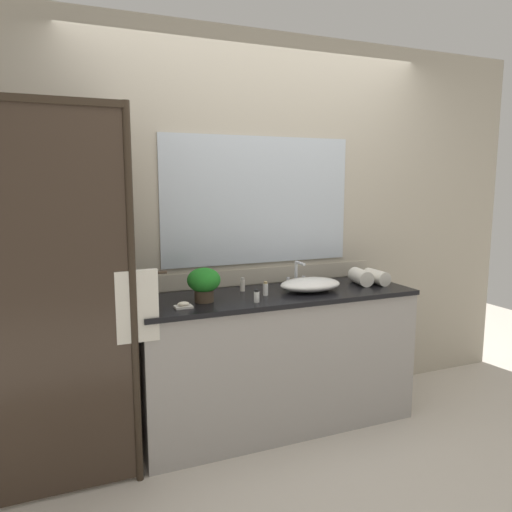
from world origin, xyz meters
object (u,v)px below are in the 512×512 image
amenity_bottle_body_wash (257,296)px  amenity_bottle_lotion (243,285)px  faucet (297,277)px  potted_plant (204,282)px  rolled_towel_middle (361,277)px  sink_basin (310,284)px  soap_dish (183,305)px  rolled_towel_near_edge (376,277)px  amenity_bottle_shampoo (266,289)px

amenity_bottle_body_wash → amenity_bottle_lotion: 0.31m
faucet → potted_plant: potted_plant is taller
amenity_bottle_lotion → amenity_bottle_body_wash: bearing=-95.6°
potted_plant → rolled_towel_middle: 1.15m
sink_basin → soap_dish: size_ratio=4.15×
faucet → amenity_bottle_body_wash: faucet is taller
rolled_towel_near_edge → potted_plant: bearing=-178.8°
potted_plant → amenity_bottle_body_wash: size_ratio=2.60×
faucet → amenity_bottle_lotion: size_ratio=1.92×
soap_dish → rolled_towel_near_edge: (1.41, 0.12, 0.04)m
potted_plant → amenity_bottle_lotion: (0.31, 0.18, -0.08)m
soap_dish → amenity_bottle_body_wash: bearing=-5.2°
faucet → amenity_bottle_body_wash: bearing=-142.3°
amenity_bottle_body_wash → rolled_towel_near_edge: 0.99m
amenity_bottle_body_wash → rolled_towel_middle: bearing=12.4°
soap_dish → rolled_towel_middle: bearing=6.6°
amenity_bottle_shampoo → sink_basin: bearing=1.8°
sink_basin → soap_dish: sink_basin is taller
rolled_towel_middle → amenity_bottle_body_wash: bearing=-167.6°
amenity_bottle_shampoo → amenity_bottle_lotion: 0.19m
faucet → soap_dish: faucet is taller
faucet → amenity_bottle_lotion: bearing=-175.5°
potted_plant → soap_dish: (-0.15, -0.10, -0.10)m
sink_basin → amenity_bottle_body_wash: sink_basin is taller
potted_plant → amenity_bottle_lotion: potted_plant is taller
amenity_bottle_body_wash → amenity_bottle_lotion: (0.03, 0.31, 0.01)m
soap_dish → potted_plant: bearing=32.2°
potted_plant → soap_dish: 0.21m
sink_basin → amenity_bottle_shampoo: amenity_bottle_shampoo is taller
amenity_bottle_body_wash → soap_dish: bearing=174.8°
soap_dish → rolled_towel_near_edge: bearing=4.9°
soap_dish → amenity_bottle_shampoo: amenity_bottle_shampoo is taller
rolled_towel_near_edge → rolled_towel_middle: 0.11m
rolled_towel_near_edge → amenity_bottle_body_wash: bearing=-170.6°
faucet → soap_dish: size_ratio=1.71×
amenity_bottle_lotion → rolled_towel_middle: rolled_towel_middle is taller
soap_dish → amenity_bottle_body_wash: 0.44m
amenity_bottle_shampoo → rolled_towel_middle: (0.75, 0.05, 0.01)m
faucet → rolled_towel_middle: (0.42, -0.15, -0.00)m
soap_dish → amenity_bottle_shampoo: (0.55, 0.10, 0.03)m
potted_plant → rolled_towel_near_edge: 1.26m
soap_dish → amenity_bottle_shampoo: bearing=10.1°
sink_basin → potted_plant: size_ratio=2.03×
sink_basin → rolled_towel_near_edge: 0.53m
amenity_bottle_shampoo → amenity_bottle_lotion: (-0.09, 0.17, -0.00)m
faucet → amenity_bottle_lotion: (-0.41, -0.03, -0.01)m
potted_plant → rolled_towel_middle: potted_plant is taller
soap_dish → rolled_towel_middle: rolled_towel_middle is taller
potted_plant → rolled_towel_near_edge: bearing=1.2°
potted_plant → amenity_bottle_lotion: size_ratio=2.29×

